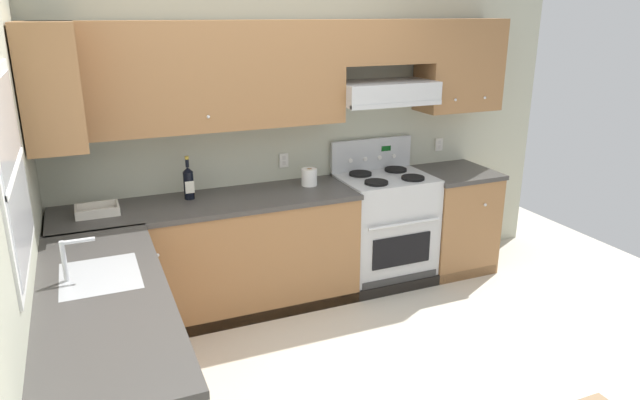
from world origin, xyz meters
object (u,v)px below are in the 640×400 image
stove (384,227)px  paper_towel_roll (309,177)px  wine_bottle (189,182)px  bowl (97,211)px

stove → paper_towel_roll: 0.83m
wine_bottle → paper_towel_roll: bearing=-1.6°
wine_bottle → bowl: wine_bottle is taller
paper_towel_roll → wine_bottle: bearing=178.4°
stove → wine_bottle: bearing=176.2°
wine_bottle → bowl: 0.67m
bowl → wine_bottle: bearing=8.5°
stove → bowl: (-2.26, 0.01, 0.45)m
wine_bottle → bowl: bearing=-171.5°
bowl → paper_towel_roll: bearing=2.6°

